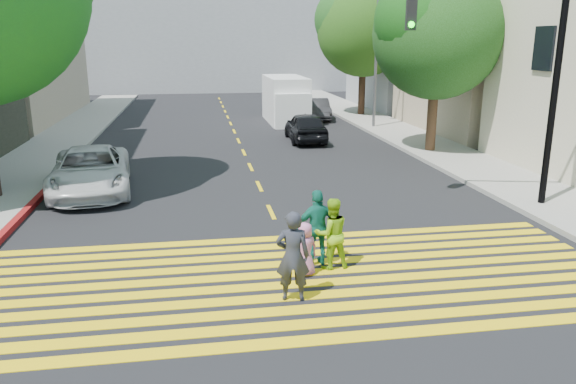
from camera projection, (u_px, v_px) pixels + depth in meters
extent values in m
plane|color=black|center=(314.00, 306.00, 10.41)|extent=(120.00, 120.00, 0.00)
cube|color=gray|center=(74.00, 131.00, 30.01)|extent=(3.00, 40.00, 0.15)
cube|color=gray|center=(427.00, 145.00, 26.00)|extent=(3.00, 60.00, 0.15)
cube|color=maroon|center=(16.00, 222.00, 15.02)|extent=(0.20, 8.00, 0.16)
cube|color=yellow|center=(329.00, 339.00, 9.26)|extent=(13.40, 0.35, 0.01)
cube|color=yellow|center=(322.00, 323.00, 9.78)|extent=(13.40, 0.35, 0.01)
cube|color=yellow|center=(315.00, 309.00, 10.31)|extent=(13.40, 0.35, 0.01)
cube|color=yellow|center=(309.00, 296.00, 10.83)|extent=(13.40, 0.35, 0.01)
cube|color=yellow|center=(304.00, 284.00, 11.36)|extent=(13.40, 0.35, 0.01)
cube|color=yellow|center=(299.00, 273.00, 11.88)|extent=(13.40, 0.35, 0.01)
cube|color=yellow|center=(295.00, 263.00, 12.40)|extent=(13.40, 0.35, 0.01)
cube|color=yellow|center=(290.00, 254.00, 12.93)|extent=(13.40, 0.35, 0.01)
cube|color=yellow|center=(287.00, 246.00, 13.45)|extent=(13.40, 0.35, 0.01)
cube|color=yellow|center=(283.00, 238.00, 13.98)|extent=(13.40, 0.35, 0.01)
cube|color=yellow|center=(271.00, 212.00, 16.12)|extent=(0.12, 1.40, 0.01)
cube|color=yellow|center=(259.00, 186.00, 18.98)|extent=(0.12, 1.40, 0.01)
cube|color=yellow|center=(251.00, 167.00, 21.83)|extent=(0.12, 1.40, 0.01)
cube|color=yellow|center=(244.00, 152.00, 24.69)|extent=(0.12, 1.40, 0.01)
cube|color=yellow|center=(239.00, 141.00, 27.55)|extent=(0.12, 1.40, 0.01)
cube|color=yellow|center=(234.00, 131.00, 30.41)|extent=(0.12, 1.40, 0.01)
cube|color=yellow|center=(231.00, 123.00, 33.26)|extent=(0.12, 1.40, 0.01)
cube|color=yellow|center=(228.00, 117.00, 36.12)|extent=(0.12, 1.40, 0.01)
cube|color=yellow|center=(225.00, 111.00, 38.98)|extent=(0.12, 1.40, 0.01)
cube|color=yellow|center=(223.00, 106.00, 41.83)|extent=(0.12, 1.40, 0.01)
cube|color=yellow|center=(221.00, 102.00, 44.69)|extent=(0.12, 1.40, 0.01)
cube|color=yellow|center=(219.00, 99.00, 47.55)|extent=(0.12, 1.40, 0.01)
cube|color=tan|center=(519.00, 36.00, 29.54)|extent=(10.00, 10.00, 10.00)
cube|color=gray|center=(434.00, 37.00, 40.02)|extent=(10.00, 10.00, 10.00)
cube|color=gray|center=(213.00, 27.00, 54.55)|extent=(30.00, 8.00, 12.00)
cylinder|color=#44251E|center=(432.00, 120.00, 24.19)|extent=(0.48, 0.48, 2.86)
sphere|color=#153507|center=(437.00, 34.00, 23.26)|extent=(6.09, 6.09, 5.38)
sphere|color=#0A4B0A|center=(457.00, 15.00, 23.62)|extent=(4.57, 4.57, 4.03)
sphere|color=#14410F|center=(421.00, 20.00, 22.67)|extent=(4.26, 4.26, 3.77)
cylinder|color=black|center=(362.00, 92.00, 36.08)|extent=(0.57, 0.57, 3.09)
sphere|color=#153D12|center=(364.00, 29.00, 35.06)|extent=(7.79, 7.79, 5.89)
sphere|color=black|center=(384.00, 14.00, 34.81)|extent=(5.85, 5.85, 4.42)
sphere|color=#153F15|center=(347.00, 19.00, 34.98)|extent=(5.46, 5.46, 4.12)
imported|color=#282A34|center=(293.00, 256.00, 10.46)|extent=(0.69, 0.50, 1.76)
imported|color=#84BF17|center=(331.00, 234.00, 11.98)|extent=(0.81, 0.66, 1.56)
imported|color=#BE699A|center=(305.00, 249.00, 11.65)|extent=(0.64, 0.50, 1.15)
imported|color=#156E5C|center=(318.00, 228.00, 12.16)|extent=(1.03, 0.51, 1.69)
imported|color=silver|center=(90.00, 171.00, 18.01)|extent=(2.95, 5.42, 1.44)
imported|color=black|center=(306.00, 127.00, 27.24)|extent=(1.80, 4.24, 1.43)
imported|color=#9B9B9B|center=(280.00, 104.00, 37.47)|extent=(2.62, 4.85, 1.33)
imported|color=black|center=(318.00, 109.00, 34.85)|extent=(1.73, 3.98, 1.27)
cube|color=white|center=(285.00, 99.00, 33.69)|extent=(2.15, 5.38, 2.69)
cube|color=silver|center=(292.00, 110.00, 31.54)|extent=(2.04, 1.29, 1.94)
cylinder|color=black|center=(276.00, 120.00, 31.97)|extent=(0.27, 0.75, 0.75)
cylinder|color=black|center=(305.00, 119.00, 32.24)|extent=(0.27, 0.75, 0.75)
cylinder|color=black|center=(267.00, 112.00, 35.66)|extent=(0.27, 0.75, 0.75)
cylinder|color=black|center=(294.00, 111.00, 35.93)|extent=(0.27, 0.75, 0.75)
cylinder|color=black|center=(554.00, 97.00, 15.73)|extent=(0.23, 0.23, 6.46)
cube|color=black|center=(411.00, 13.00, 15.41)|extent=(0.34, 0.34, 0.90)
sphere|color=#0CEA0B|center=(411.00, 25.00, 15.34)|extent=(0.21, 0.21, 0.17)
cylinder|color=slate|center=(376.00, 52.00, 30.19)|extent=(0.16, 0.16, 8.38)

